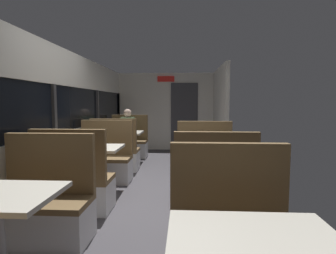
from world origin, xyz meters
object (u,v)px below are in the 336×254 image
Objects in this scene: bench_mid_window_facing_entry at (105,163)px; bench_front_aisle_facing_entry at (231,245)px; bench_far_window_facing_end at (116,155)px; bench_rear_aisle_facing_entry at (205,167)px; dining_table_mid_window at (92,153)px; bench_far_window_facing_entry at (129,145)px; seated_passenger at (128,137)px; bench_rear_aisle_facing_end at (214,194)px; bench_mid_window_facing_end at (75,186)px; bench_near_window_facing_entry at (44,210)px; dining_table_far_window at (123,136)px; dining_table_rear_aisle at (209,157)px.

bench_mid_window_facing_entry is 1.00× the size of bench_front_aisle_facing_entry.
bench_mid_window_facing_entry is 0.78m from bench_far_window_facing_end.
bench_front_aisle_facing_entry is 2.58m from bench_rear_aisle_facing_entry.
bench_far_window_facing_entry is (0.00, 2.88, -0.31)m from dining_table_mid_window.
bench_rear_aisle_facing_end is at bearing -64.22° from seated_passenger.
bench_mid_window_facing_end is 3.58m from bench_far_window_facing_entry.
bench_far_window_facing_entry is at bearing 109.84° from bench_front_aisle_facing_entry.
bench_rear_aisle_facing_entry is (1.79, 1.20, 0.00)m from bench_mid_window_facing_end.
bench_rear_aisle_facing_end is (1.79, -3.78, 0.00)m from bench_far_window_facing_entry.
bench_far_window_facing_end is (0.00, 2.96, 0.00)m from bench_near_window_facing_entry.
seated_passenger reaches higher than bench_near_window_facing_entry.
dining_table_far_window is at bearing 90.00° from bench_near_window_facing_entry.
dining_table_far_window is (0.00, 2.18, 0.00)m from dining_table_mid_window.
bench_far_window_facing_end is 1.00× the size of bench_far_window_facing_entry.
dining_table_mid_window is at bearing 173.62° from dining_table_rear_aisle.
dining_table_rear_aisle is at bearing 15.59° from bench_mid_window_facing_end.
seated_passenger reaches higher than bench_far_window_facing_entry.
seated_passenger reaches higher than bench_mid_window_facing_end.
bench_near_window_facing_entry is 3.67m from dining_table_far_window.
bench_far_window_facing_end is (0.00, 1.48, -0.31)m from dining_table_mid_window.
bench_far_window_facing_end is 1.00× the size of bench_front_aisle_facing_entry.
bench_near_window_facing_entry and bench_mid_window_facing_entry have the same top height.
dining_table_far_window is 0.64m from seated_passenger.
dining_table_far_window is at bearing 90.00° from bench_mid_window_facing_entry.
bench_far_window_facing_end reaches higher than dining_table_mid_window.
bench_far_window_facing_entry is 3.58m from dining_table_rear_aisle.
bench_far_window_facing_entry is (0.00, 2.18, 0.00)m from bench_mid_window_facing_entry.
bench_rear_aisle_facing_entry reaches higher than dining_table_rear_aisle.
dining_table_mid_window is at bearing -90.00° from seated_passenger.
bench_front_aisle_facing_entry is 1.00× the size of bench_rear_aisle_facing_entry.
dining_table_mid_window and dining_table_rear_aisle have the same top height.
bench_far_window_facing_end is 0.87× the size of seated_passenger.
dining_table_far_window is (0.00, 3.66, 0.31)m from bench_near_window_facing_entry.
bench_rear_aisle_facing_end is at bearing -64.65° from bench_far_window_facing_entry.
dining_table_mid_window is 0.77m from bench_mid_window_facing_end.
bench_rear_aisle_facing_entry is at bearing 47.89° from bench_near_window_facing_entry.
bench_mid_window_facing_end is 1.00× the size of bench_mid_window_facing_entry.
seated_passenger is at bearing 90.00° from bench_near_window_facing_entry.
bench_mid_window_facing_entry is at bearing 122.78° from bench_front_aisle_facing_entry.
bench_front_aisle_facing_entry is at bearing -67.21° from dining_table_far_window.
dining_table_mid_window is at bearing 130.71° from bench_front_aisle_facing_entry.
dining_table_far_window is at bearing -90.00° from bench_far_window_facing_entry.
dining_table_far_window is 0.71× the size of seated_passenger.
bench_front_aisle_facing_entry is (1.79, -2.08, -0.31)m from dining_table_mid_window.
bench_far_window_facing_entry is 2.98m from bench_rear_aisle_facing_entry.
dining_table_rear_aisle is 3.50m from seated_passenger.
bench_mid_window_facing_entry reaches higher than dining_table_mid_window.
bench_far_window_facing_end reaches higher than dining_table_far_window.
dining_table_rear_aisle is at bearing -53.05° from dining_table_far_window.
dining_table_far_window is at bearing 90.00° from bench_mid_window_facing_end.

